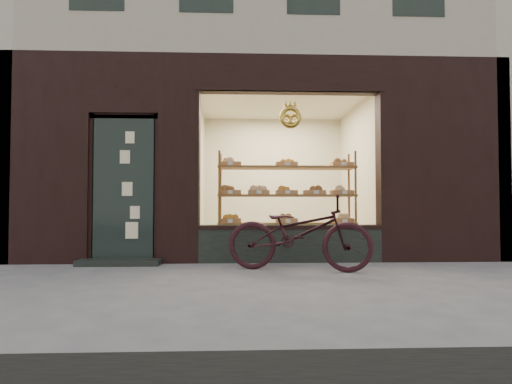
{
  "coord_description": "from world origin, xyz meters",
  "views": [
    {
      "loc": [
        -0.29,
        -3.84,
        0.85
      ],
      "look_at": [
        -0.06,
        2.0,
        1.04
      ],
      "focal_mm": 28.0,
      "sensor_mm": 36.0,
      "label": 1
    }
  ],
  "objects": [
    {
      "name": "bicycle",
      "position": [
        0.47,
        1.33,
        0.49
      ],
      "size": [
        1.97,
        1.09,
        0.98
      ],
      "primitive_type": "imported",
      "rotation": [
        0.0,
        0.0,
        1.32
      ],
      "color": "black",
      "rests_on": "ground"
    },
    {
      "name": "display_shelf",
      "position": [
        0.45,
        2.55,
        0.85
      ],
      "size": [
        2.2,
        0.45,
        1.7
      ],
      "color": "olive",
      "rests_on": "ground"
    },
    {
      "name": "ground",
      "position": [
        0.0,
        0.0,
        0.0
      ],
      "size": [
        90.0,
        90.0,
        0.0
      ],
      "primitive_type": "plane",
      "color": "slate"
    },
    {
      "name": "bakery_building",
      "position": [
        0.04,
        5.29,
        5.58
      ],
      "size": [
        7.2,
        7.28,
        9.0
      ],
      "color": "black",
      "rests_on": "ground"
    }
  ]
}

